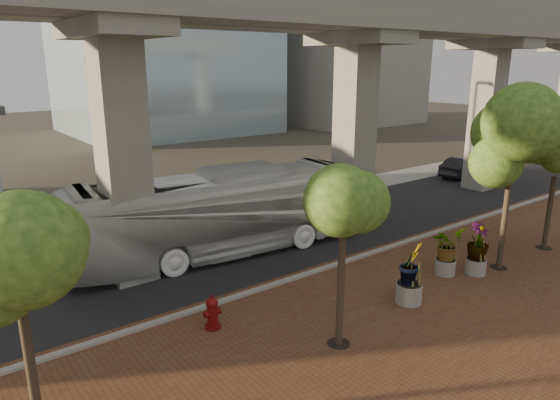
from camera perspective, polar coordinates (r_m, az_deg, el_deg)
ground at (r=21.71m, az=0.56°, el=-6.71°), size 160.00×160.00×0.00m
brick_plaza at (r=16.75m, az=18.11°, el=-14.54°), size 70.00×13.00×0.06m
asphalt_road at (r=23.21m, az=-2.47°, el=-5.17°), size 90.00×8.00×0.04m
curb_strip at (r=20.26m, az=4.05°, el=-8.18°), size 70.00×0.25×0.16m
far_sidewalk at (r=27.67m, az=-8.98°, el=-1.90°), size 90.00×3.00×0.06m
transit_viaduct at (r=21.75m, az=-2.70°, el=13.06°), size 72.00×5.60×12.40m
midrise_block at (r=72.39m, az=7.34°, el=18.33°), size 18.00×16.00×24.00m
transit_bus at (r=21.80m, az=-7.00°, el=-1.59°), size 13.50×4.58×3.69m
parked_car at (r=39.15m, az=20.10°, el=3.49°), size 4.49×1.98×1.43m
fire_hydrant at (r=16.21m, az=-7.74°, el=-12.63°), size 0.56×0.50×1.11m
planter_front at (r=20.68m, az=18.56°, el=-5.00°), size 1.78×1.78×1.95m
planter_right at (r=21.11m, az=21.70°, el=-4.63°), size 1.97×1.97×2.10m
planter_left at (r=17.88m, az=14.70°, el=-7.37°), size 2.02×2.02×2.22m
street_tree_far_west at (r=11.51m, az=-28.13°, el=-5.65°), size 3.58×3.58×5.99m
street_tree_near_west at (r=13.80m, az=7.33°, el=0.94°), size 3.12×3.12×6.15m
street_tree_near_east at (r=21.23m, az=25.13°, el=5.48°), size 4.41×4.41×7.01m
street_tree_far_east at (r=24.68m, az=29.15°, el=4.54°), size 3.40×3.40×5.86m
streetlamp_east at (r=31.41m, az=7.83°, el=9.07°), size 0.41×1.19×8.18m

